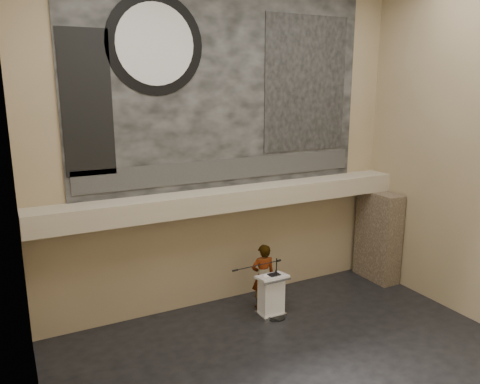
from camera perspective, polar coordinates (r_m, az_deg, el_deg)
floor at (r=10.40m, az=8.67°, el=-21.24°), size 10.00×10.00×0.00m
wall_back at (r=12.14m, az=-1.73°, el=5.61°), size 10.00×0.02×8.50m
wall_left at (r=7.05m, az=-25.06°, el=-1.27°), size 0.02×8.00×8.50m
soffit at (r=12.03m, az=-0.87°, el=-0.77°), size 10.00×0.80×0.50m
sprinkler_left at (r=11.46m, az=-7.95°, el=-3.06°), size 0.04×0.04×0.06m
sprinkler_right at (r=12.98m, az=6.77°, el=-1.08°), size 0.04×0.04×0.06m
banner at (r=12.00m, az=-1.72°, el=12.47°), size 8.00×0.05×5.00m
banner_text_strip at (r=12.17m, az=-1.57°, el=2.77°), size 7.76×0.02×0.55m
banner_clock_rim at (r=11.33m, az=-10.30°, el=17.28°), size 2.30×0.02×2.30m
banner_clock_face at (r=11.32m, az=-10.27°, el=17.29°), size 1.84×0.02×1.84m
banner_building_print at (r=13.18m, az=8.06°, el=12.85°), size 2.60×0.02×3.60m
banner_brick_print at (r=10.94m, az=-18.16°, el=10.18°), size 1.10×0.02×3.20m
stone_pier at (r=14.73m, az=16.47°, el=-5.15°), size 0.60×1.40×2.70m
lectern at (r=12.26m, az=3.83°, el=-12.45°), size 0.75×0.54×1.14m
binder at (r=12.03m, az=4.20°, el=-10.03°), size 0.29×0.24×0.04m
papers at (r=11.96m, az=3.48°, el=-10.24°), size 0.29×0.34×0.00m
speaker_person at (r=12.50m, az=2.83°, el=-10.24°), size 0.70×0.52×1.77m
mic_stand at (r=12.29m, az=4.19°, el=-14.00°), size 1.51×0.52×1.60m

